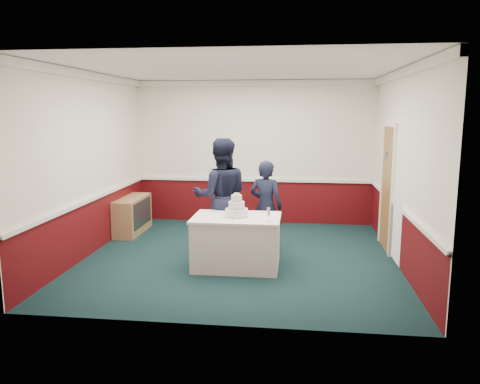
# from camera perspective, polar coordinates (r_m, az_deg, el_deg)

# --- Properties ---
(ground) EXTENTS (5.00, 5.00, 0.00)m
(ground) POSITION_cam_1_polar(r_m,az_deg,el_deg) (7.75, -0.06, -7.92)
(ground) COLOR #12292C
(ground) RESTS_ON ground
(room_shell) EXTENTS (5.00, 5.00, 3.00)m
(room_shell) POSITION_cam_1_polar(r_m,az_deg,el_deg) (7.99, 1.04, 6.99)
(room_shell) COLOR white
(room_shell) RESTS_ON ground
(sideboard) EXTENTS (0.41, 1.20, 0.70)m
(sideboard) POSITION_cam_1_polar(r_m,az_deg,el_deg) (9.42, -12.96, -2.76)
(sideboard) COLOR #A67750
(sideboard) RESTS_ON ground
(cake_table) EXTENTS (1.32, 0.92, 0.79)m
(cake_table) POSITION_cam_1_polar(r_m,az_deg,el_deg) (7.16, -0.42, -6.05)
(cake_table) COLOR white
(cake_table) RESTS_ON ground
(wedding_cake) EXTENTS (0.35, 0.35, 0.36)m
(wedding_cake) POSITION_cam_1_polar(r_m,az_deg,el_deg) (7.04, -0.43, -2.13)
(wedding_cake) COLOR white
(wedding_cake) RESTS_ON cake_table
(cake_knife) EXTENTS (0.04, 0.22, 0.00)m
(cake_knife) POSITION_cam_1_polar(r_m,az_deg,el_deg) (6.88, -0.89, -3.35)
(cake_knife) COLOR silver
(cake_knife) RESTS_ON cake_table
(champagne_flute) EXTENTS (0.05, 0.05, 0.21)m
(champagne_flute) POSITION_cam_1_polar(r_m,az_deg,el_deg) (6.72, 3.50, -2.49)
(champagne_flute) COLOR silver
(champagne_flute) RESTS_ON cake_table
(person_man) EXTENTS (1.06, 0.90, 1.93)m
(person_man) POSITION_cam_1_polar(r_m,az_deg,el_deg) (7.78, -2.32, -0.52)
(person_man) COLOR black
(person_man) RESTS_ON ground
(person_woman) EXTENTS (0.66, 0.53, 1.56)m
(person_woman) POSITION_cam_1_polar(r_m,az_deg,el_deg) (7.87, 3.17, -1.77)
(person_woman) COLOR black
(person_woman) RESTS_ON ground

